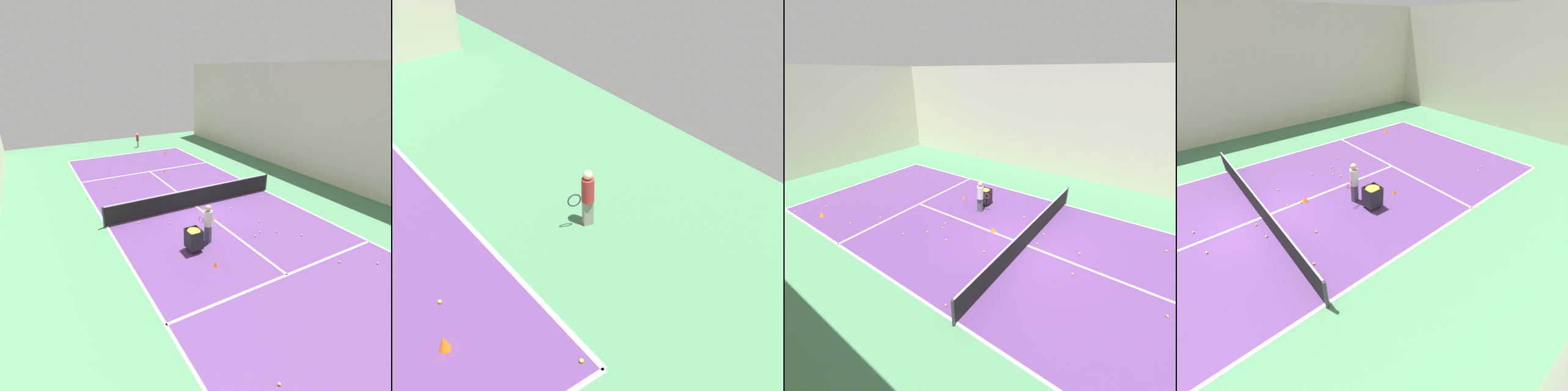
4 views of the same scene
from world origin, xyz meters
The scene contains 41 objects.
ground_plane centered at (0.00, 0.00, 0.00)m, with size 37.22×37.22×0.00m, color #477F56.
court_playing_area centered at (0.00, 0.00, 0.00)m, with size 9.43×24.47×0.00m.
line_baseline_far centered at (0.00, 12.24, 0.01)m, with size 9.43×0.10×0.00m, color white.
line_sideline_left centered at (-4.71, 0.00, 0.01)m, with size 0.10×24.47×0.00m, color white.
line_sideline_right centered at (4.71, 0.00, 0.01)m, with size 0.10×24.47×0.00m, color white.
line_service_far centered at (0.00, 6.73, 0.01)m, with size 9.43×0.10×0.00m, color white.
line_centre_service centered at (0.00, 0.00, 0.01)m, with size 0.10×13.46×0.00m, color white.
hall_enclosure_left centered at (-9.16, 0.00, 3.60)m, with size 0.15×33.52×7.20m.
hall_enclosure_far centered at (0.00, 16.68, 3.60)m, with size 18.17×0.15×7.20m.
tennis_net centered at (0.00, 0.00, 0.53)m, with size 9.73×0.10×1.02m.
coach_at_net centered at (1.31, 3.42, 0.98)m, with size 0.42×0.67×1.70m.
ball_cart centered at (2.13, 3.69, 0.67)m, with size 0.57×0.63×0.95m.
training_cone_2 centered at (0.07, 1.78, 0.11)m, with size 0.26×0.26×0.22m, color orange.
training_cone_3 centered at (-3.90, 9.78, 0.12)m, with size 0.25×0.25×0.23m, color orange.
training_cone_4 centered at (1.95, 5.06, 0.11)m, with size 0.17×0.17×0.21m, color orange.
tennis_ball_0 centered at (-1.46, 1.24, 0.04)m, with size 0.07×0.07×0.07m, color yellow.
tennis_ball_1 centered at (0.34, -0.31, 0.04)m, with size 0.07×0.07×0.07m, color yellow.
tennis_ball_2 centered at (0.73, -2.02, 0.04)m, with size 0.07×0.07×0.07m, color yellow.
tennis_ball_3 centered at (3.30, 0.42, 0.04)m, with size 0.07×0.07×0.07m, color yellow.
tennis_ball_4 centered at (-1.81, 4.23, 0.04)m, with size 0.07×0.07×0.07m, color yellow.
tennis_ball_5 centered at (-3.45, 7.89, 0.04)m, with size 0.07×0.07×0.07m, color yellow.
tennis_ball_6 centered at (2.04, 1.19, 0.04)m, with size 0.07×0.07×0.07m, color yellow.
tennis_ball_9 centered at (3.14, 9.66, 0.04)m, with size 0.07×0.07×0.07m, color yellow.
tennis_ball_11 centered at (-0.65, -2.17, 0.04)m, with size 0.07×0.07×0.07m, color yellow.
tennis_ball_12 centered at (0.05, 1.61, 0.04)m, with size 0.07×0.07×0.07m, color yellow.
tennis_ball_13 centered at (-4.42, 0.67, 0.04)m, with size 0.07×0.07×0.07m, color yellow.
tennis_ball_14 centered at (2.99, 10.18, 0.04)m, with size 0.07×0.07×0.07m, color yellow.
tennis_ball_16 centered at (-0.73, 4.07, 0.04)m, with size 0.07×0.07×0.07m, color yellow.
tennis_ball_17 centered at (-0.11, 1.10, 0.04)m, with size 0.07×0.07×0.07m, color yellow.
tennis_ball_18 centered at (3.32, 11.88, 0.04)m, with size 0.07×0.07×0.07m, color yellow.
tennis_ball_20 centered at (-1.12, 3.90, 0.04)m, with size 0.07×0.07×0.07m, color yellow.
tennis_ball_21 centered at (-2.27, 7.14, 0.04)m, with size 0.07×0.07×0.07m, color yellow.
tennis_ball_22 centered at (-2.55, 5.00, 0.04)m, with size 0.07×0.07×0.07m, color yellow.
tennis_ball_23 centered at (1.06, 12.39, 0.04)m, with size 0.07×0.07×0.07m, color yellow.
tennis_ball_24 centered at (4.51, 11.75, 0.04)m, with size 0.07×0.07×0.07m, color yellow.
tennis_ball_26 centered at (-1.77, 3.09, 0.04)m, with size 0.07×0.07×0.07m, color yellow.
tennis_ball_27 centered at (-4.51, 11.39, 0.04)m, with size 0.07×0.07×0.07m, color yellow.
tennis_ball_28 centered at (-3.22, 10.69, 0.04)m, with size 0.07×0.07×0.07m, color yellow.
tennis_ball_32 centered at (0.20, 12.03, 0.04)m, with size 0.07×0.07×0.07m, color yellow.
tennis_ball_33 centered at (2.31, 11.63, 0.04)m, with size 0.07×0.07×0.07m, color yellow.
tennis_ball_35 centered at (1.19, -0.25, 0.04)m, with size 0.07×0.07×0.07m, color yellow.
Camera 4 is at (8.69, -1.66, 6.20)m, focal length 24.00 mm.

